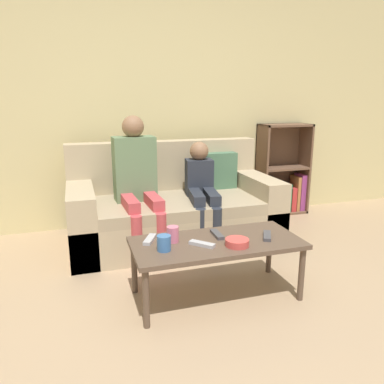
{
  "coord_description": "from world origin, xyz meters",
  "views": [
    {
      "loc": [
        -0.74,
        -1.5,
        1.31
      ],
      "look_at": [
        0.11,
        1.18,
        0.6
      ],
      "focal_mm": 35.0,
      "sensor_mm": 36.0,
      "label": 1
    }
  ],
  "objects_px": {
    "couch": "(174,210)",
    "person_child": "(202,187)",
    "snack_bowl": "(237,242)",
    "tv_remote_0": "(267,236)",
    "bookshelf": "(281,180)",
    "person_adult": "(137,175)",
    "cup_near": "(164,243)",
    "tv_remote_2": "(202,244)",
    "tv_remote_3": "(150,239)",
    "tv_remote_1": "(217,234)",
    "coffee_table": "(217,246)",
    "cup_far": "(173,234)"
  },
  "relations": [
    {
      "from": "couch",
      "to": "person_child",
      "type": "height_order",
      "value": "person_child"
    },
    {
      "from": "snack_bowl",
      "to": "tv_remote_0",
      "type": "bearing_deg",
      "value": 16.35
    },
    {
      "from": "bookshelf",
      "to": "person_adult",
      "type": "xyz_separation_m",
      "value": [
        -1.77,
        -0.57,
        0.28
      ]
    },
    {
      "from": "cup_near",
      "to": "tv_remote_2",
      "type": "distance_m",
      "value": 0.25
    },
    {
      "from": "tv_remote_2",
      "to": "tv_remote_3",
      "type": "relative_size",
      "value": 0.9
    },
    {
      "from": "bookshelf",
      "to": "couch",
      "type": "bearing_deg",
      "value": -161.58
    },
    {
      "from": "tv_remote_1",
      "to": "coffee_table",
      "type": "bearing_deg",
      "value": -110.05
    },
    {
      "from": "tv_remote_2",
      "to": "cup_near",
      "type": "bearing_deg",
      "value": 136.75
    },
    {
      "from": "couch",
      "to": "tv_remote_2",
      "type": "distance_m",
      "value": 1.17
    },
    {
      "from": "coffee_table",
      "to": "snack_bowl",
      "type": "bearing_deg",
      "value": -51.62
    },
    {
      "from": "cup_far",
      "to": "tv_remote_3",
      "type": "height_order",
      "value": "cup_far"
    },
    {
      "from": "cup_far",
      "to": "snack_bowl",
      "type": "bearing_deg",
      "value": -26.79
    },
    {
      "from": "coffee_table",
      "to": "tv_remote_1",
      "type": "bearing_deg",
      "value": 67.8
    },
    {
      "from": "tv_remote_0",
      "to": "cup_far",
      "type": "bearing_deg",
      "value": -162.14
    },
    {
      "from": "cup_near",
      "to": "snack_bowl",
      "type": "bearing_deg",
      "value": -8.13
    },
    {
      "from": "cup_far",
      "to": "tv_remote_1",
      "type": "xyz_separation_m",
      "value": [
        0.31,
        0.01,
        -0.04
      ]
    },
    {
      "from": "person_child",
      "to": "tv_remote_0",
      "type": "distance_m",
      "value": 1.03
    },
    {
      "from": "bookshelf",
      "to": "person_child",
      "type": "distance_m",
      "value": 1.35
    },
    {
      "from": "tv_remote_0",
      "to": "tv_remote_3",
      "type": "height_order",
      "value": "same"
    },
    {
      "from": "person_adult",
      "to": "cup_far",
      "type": "relative_size",
      "value": 11.21
    },
    {
      "from": "couch",
      "to": "coffee_table",
      "type": "xyz_separation_m",
      "value": [
        -0.0,
        -1.11,
        0.07
      ]
    },
    {
      "from": "couch",
      "to": "tv_remote_2",
      "type": "height_order",
      "value": "couch"
    },
    {
      "from": "person_child",
      "to": "snack_bowl",
      "type": "height_order",
      "value": "person_child"
    },
    {
      "from": "tv_remote_0",
      "to": "snack_bowl",
      "type": "xyz_separation_m",
      "value": [
        -0.25,
        -0.07,
        0.01
      ]
    },
    {
      "from": "coffee_table",
      "to": "tv_remote_2",
      "type": "xyz_separation_m",
      "value": [
        -0.12,
        -0.05,
        0.05
      ]
    },
    {
      "from": "person_adult",
      "to": "snack_bowl",
      "type": "bearing_deg",
      "value": -71.27
    },
    {
      "from": "bookshelf",
      "to": "person_child",
      "type": "xyz_separation_m",
      "value": [
        -1.19,
        -0.61,
        0.15
      ]
    },
    {
      "from": "coffee_table",
      "to": "tv_remote_3",
      "type": "bearing_deg",
      "value": 162.78
    },
    {
      "from": "cup_near",
      "to": "cup_far",
      "type": "distance_m",
      "value": 0.15
    },
    {
      "from": "coffee_table",
      "to": "tv_remote_3",
      "type": "height_order",
      "value": "tv_remote_3"
    },
    {
      "from": "couch",
      "to": "tv_remote_3",
      "type": "xyz_separation_m",
      "value": [
        -0.42,
        -0.98,
        0.12
      ]
    },
    {
      "from": "cup_near",
      "to": "tv_remote_3",
      "type": "distance_m",
      "value": 0.19
    },
    {
      "from": "cup_near",
      "to": "tv_remote_2",
      "type": "xyz_separation_m",
      "value": [
        0.25,
        0.0,
        -0.04
      ]
    },
    {
      "from": "tv_remote_1",
      "to": "tv_remote_2",
      "type": "distance_m",
      "value": 0.2
    },
    {
      "from": "tv_remote_0",
      "to": "tv_remote_2",
      "type": "bearing_deg",
      "value": -151.05
    },
    {
      "from": "tv_remote_2",
      "to": "person_child",
      "type": "bearing_deg",
      "value": 27.51
    },
    {
      "from": "person_adult",
      "to": "tv_remote_3",
      "type": "relative_size",
      "value": 6.73
    },
    {
      "from": "bookshelf",
      "to": "cup_far",
      "type": "height_order",
      "value": "bookshelf"
    },
    {
      "from": "tv_remote_1",
      "to": "tv_remote_3",
      "type": "relative_size",
      "value": 0.99
    },
    {
      "from": "tv_remote_0",
      "to": "tv_remote_2",
      "type": "height_order",
      "value": "same"
    },
    {
      "from": "tv_remote_1",
      "to": "tv_remote_2",
      "type": "xyz_separation_m",
      "value": [
        -0.15,
        -0.13,
        0.0
      ]
    },
    {
      "from": "bookshelf",
      "to": "tv_remote_3",
      "type": "distance_m",
      "value": 2.35
    },
    {
      "from": "cup_far",
      "to": "couch",
      "type": "bearing_deg",
      "value": 74.94
    },
    {
      "from": "cup_near",
      "to": "tv_remote_1",
      "type": "relative_size",
      "value": 0.57
    },
    {
      "from": "tv_remote_1",
      "to": "tv_remote_3",
      "type": "bearing_deg",
      "value": 176.37
    },
    {
      "from": "person_child",
      "to": "tv_remote_3",
      "type": "relative_size",
      "value": 5.32
    },
    {
      "from": "cup_near",
      "to": "cup_far",
      "type": "bearing_deg",
      "value": 54.31
    },
    {
      "from": "cup_far",
      "to": "cup_near",
      "type": "bearing_deg",
      "value": -125.69
    },
    {
      "from": "couch",
      "to": "cup_near",
      "type": "bearing_deg",
      "value": -107.55
    },
    {
      "from": "cup_near",
      "to": "cup_far",
      "type": "xyz_separation_m",
      "value": [
        0.09,
        0.12,
        0.0
      ]
    }
  ]
}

